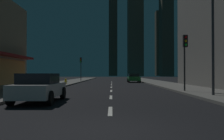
# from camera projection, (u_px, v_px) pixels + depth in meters

# --- Properties ---
(ground_plane) EXTENTS (78.00, 136.00, 0.10)m
(ground_plane) POSITION_uv_depth(u_px,v_px,m) (112.00, 83.00, 37.81)
(ground_plane) COLOR black
(sidewalk_right) EXTENTS (4.00, 76.00, 0.15)m
(sidewalk_right) POSITION_uv_depth(u_px,v_px,m) (155.00, 82.00, 37.79)
(sidewalk_right) COLOR #605E59
(sidewalk_right) RESTS_ON ground
(sidewalk_left) EXTENTS (4.00, 76.00, 0.15)m
(sidewalk_left) POSITION_uv_depth(u_px,v_px,m) (69.00, 82.00, 37.82)
(sidewalk_left) COLOR #605E59
(sidewalk_left) RESTS_ON ground
(lane_marking_center) EXTENTS (0.16, 38.60, 0.01)m
(lane_marking_center) POSITION_uv_depth(u_px,v_px,m) (112.00, 89.00, 22.01)
(lane_marking_center) COLOR silver
(lane_marking_center) RESTS_ON ground
(skyscraper_distant_tall) EXTENTS (5.17, 8.35, 65.24)m
(skyscraper_distant_tall) POSITION_uv_depth(u_px,v_px,m) (114.00, 24.00, 146.21)
(skyscraper_distant_tall) COLOR #444133
(skyscraper_distant_tall) RESTS_ON ground
(skyscraper_distant_mid) EXTENTS (8.45, 8.23, 55.56)m
(skyscraper_distant_mid) POSITION_uv_depth(u_px,v_px,m) (136.00, 26.00, 130.98)
(skyscraper_distant_mid) COLOR #504C3C
(skyscraper_distant_mid) RESTS_ON ground
(skyscraper_distant_short) EXTENTS (5.64, 8.30, 55.58)m
(skyscraper_distant_short) POSITION_uv_depth(u_px,v_px,m) (167.00, 21.00, 116.50)
(skyscraper_distant_short) COLOR #444133
(skyscraper_distant_short) RESTS_ON ground
(skyscraper_distant_slender) EXTENTS (5.16, 5.68, 41.56)m
(skyscraper_distant_slender) POSITION_uv_depth(u_px,v_px,m) (160.00, 44.00, 151.04)
(skyscraper_distant_slender) COLOR #403D30
(skyscraper_distant_slender) RESTS_ON ground
(car_parked_near) EXTENTS (1.98, 4.24, 1.45)m
(car_parked_near) POSITION_uv_depth(u_px,v_px,m) (40.00, 87.00, 11.87)
(car_parked_near) COLOR silver
(car_parked_near) RESTS_ON ground
(car_parked_far) EXTENTS (1.98, 4.24, 1.45)m
(car_parked_far) POSITION_uv_depth(u_px,v_px,m) (134.00, 78.00, 38.21)
(car_parked_far) COLOR #1E722D
(car_parked_far) RESTS_ON ground
(fire_hydrant_far_left) EXTENTS (0.42, 0.30, 0.65)m
(fire_hydrant_far_left) POSITION_uv_depth(u_px,v_px,m) (66.00, 81.00, 30.23)
(fire_hydrant_far_left) COLOR gold
(fire_hydrant_far_left) RESTS_ON sidewalk_left
(traffic_light_near_right) EXTENTS (0.32, 0.48, 4.20)m
(traffic_light_near_right) POSITION_uv_depth(u_px,v_px,m) (186.00, 50.00, 17.43)
(traffic_light_near_right) COLOR #2D2D2D
(traffic_light_near_right) RESTS_ON sidewalk_right
(traffic_light_far_left) EXTENTS (0.32, 0.48, 4.20)m
(traffic_light_far_left) POSITION_uv_depth(u_px,v_px,m) (81.00, 64.00, 41.85)
(traffic_light_far_left) COLOR #2D2D2D
(traffic_light_far_left) RESTS_ON sidewalk_left
(street_lamp_right) EXTENTS (1.96, 0.56, 6.58)m
(street_lamp_right) POSITION_uv_depth(u_px,v_px,m) (200.00, 14.00, 14.26)
(street_lamp_right) COLOR #38383D
(street_lamp_right) RESTS_ON sidewalk_right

